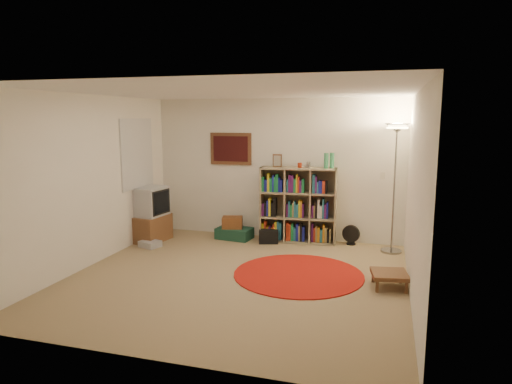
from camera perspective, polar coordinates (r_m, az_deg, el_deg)
room at (r=6.12m, az=-2.82°, el=0.74°), size 4.54×4.54×2.54m
bookshelf at (r=8.00m, az=5.14°, el=-1.77°), size 1.34×0.48×1.58m
floor_lamp at (r=7.52m, az=17.13°, el=5.53°), size 0.46×0.46×2.08m
floor_fan at (r=8.03m, az=11.79°, el=-5.27°), size 0.30×0.20×0.34m
tv_stand at (r=8.25m, az=-12.99°, el=-2.82°), size 0.55×0.72×0.97m
dvd_box at (r=7.97m, az=-13.10°, el=-6.34°), size 0.38×0.35×0.11m
suitcase at (r=8.28m, az=-2.72°, el=-5.17°), size 0.66×0.47×0.20m
wicker_basket at (r=8.23m, az=-2.98°, el=-3.82°), size 0.41×0.34×0.20m
duffel_bag at (r=8.02m, az=1.56°, el=-5.51°), size 0.40×0.36×0.23m
red_rug at (r=6.49m, az=5.33°, el=-10.20°), size 1.81×1.81×0.02m
side_table at (r=6.20m, az=16.35°, el=-9.91°), size 0.51×0.51×0.20m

